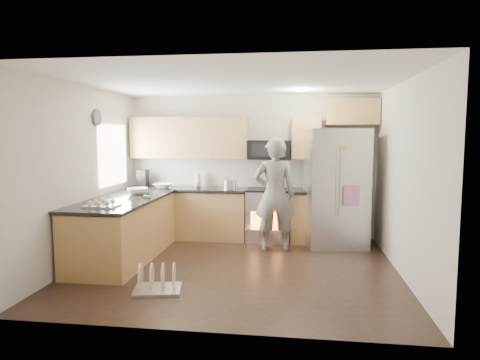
# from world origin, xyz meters

# --- Properties ---
(ground) EXTENTS (4.50, 4.50, 0.00)m
(ground) POSITION_xyz_m (0.00, 0.00, 0.00)
(ground) COLOR black
(ground) RESTS_ON ground
(room_shell) EXTENTS (4.54, 4.04, 2.62)m
(room_shell) POSITION_xyz_m (-0.04, 0.02, 1.67)
(room_shell) COLOR beige
(room_shell) RESTS_ON ground
(back_cabinet_run) EXTENTS (4.45, 0.64, 2.50)m
(back_cabinet_run) POSITION_xyz_m (-0.59, 1.75, 0.96)
(back_cabinet_run) COLOR #A37A41
(back_cabinet_run) RESTS_ON ground
(peninsula) EXTENTS (0.96, 2.36, 1.03)m
(peninsula) POSITION_xyz_m (-1.75, 0.25, 0.46)
(peninsula) COLOR #A37A41
(peninsula) RESTS_ON ground
(stove_range) EXTENTS (0.76, 0.97, 1.79)m
(stove_range) POSITION_xyz_m (0.35, 1.69, 0.68)
(stove_range) COLOR #B7B7BC
(stove_range) RESTS_ON ground
(refrigerator) EXTENTS (1.09, 0.91, 1.99)m
(refrigerator) POSITION_xyz_m (1.50, 1.45, 0.99)
(refrigerator) COLOR #B7B7BC
(refrigerator) RESTS_ON ground
(person) EXTENTS (0.71, 0.50, 1.84)m
(person) POSITION_xyz_m (0.49, 1.02, 0.92)
(person) COLOR gray
(person) RESTS_ON ground
(dish_rack) EXTENTS (0.64, 0.55, 0.35)m
(dish_rack) POSITION_xyz_m (-0.81, -1.00, 0.09)
(dish_rack) COLOR #B7B7BC
(dish_rack) RESTS_ON ground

